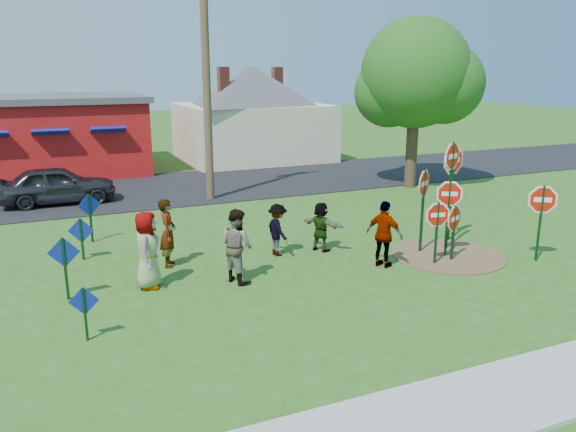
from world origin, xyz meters
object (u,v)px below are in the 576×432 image
stop_sign_c (449,201)px  person_b (168,233)px  stop_sign_b (451,168)px  stop_sign_a (437,220)px  person_a (147,250)px  leafy_tree (418,79)px  stop_sign_d (453,169)px  utility_pole (206,64)px  suv (57,185)px

stop_sign_c → person_b: size_ratio=1.25×
stop_sign_b → person_b: stop_sign_b is taller
stop_sign_a → stop_sign_c: size_ratio=0.80×
person_a → leafy_tree: leafy_tree is taller
stop_sign_d → utility_pole: 10.43m
stop_sign_c → stop_sign_a: bearing=-119.7°
person_b → stop_sign_c: bearing=-89.4°
stop_sign_d → leafy_tree: size_ratio=0.42×
stop_sign_c → stop_sign_d: stop_sign_d is taller
stop_sign_c → stop_sign_d: size_ratio=0.74×
person_b → suv: (-2.50, 8.90, -0.15)m
person_b → suv: person_b is taller
stop_sign_c → utility_pole: utility_pole is taller
stop_sign_d → utility_pole: (-5.22, 8.48, 3.10)m
stop_sign_d → utility_pole: size_ratio=0.31×
stop_sign_a → suv: (-9.22, 11.69, -0.48)m
stop_sign_b → person_b: 8.22m
stop_sign_a → utility_pole: bearing=120.7°
stop_sign_b → leafy_tree: size_ratio=0.45×
stop_sign_a → leafy_tree: size_ratio=0.25×
stop_sign_a → suv: bearing=140.0°
stop_sign_b → stop_sign_c: (-0.45, -0.53, -0.83)m
stop_sign_a → person_a: bearing=-179.1°
stop_sign_a → stop_sign_d: stop_sign_d is taller
stop_sign_b → person_a: size_ratio=1.74×
stop_sign_a → person_a: size_ratio=0.97×
stop_sign_a → stop_sign_d: size_ratio=0.60×
stop_sign_d → person_a: bearing=168.0°
stop_sign_b → stop_sign_c: size_ratio=1.44×
utility_pole → leafy_tree: 9.22m
stop_sign_a → leafy_tree: leafy_tree is taller
person_a → stop_sign_a: bearing=-80.2°
person_a → suv: 10.40m
stop_sign_b → person_b: (-7.87, 1.84, -1.52)m
person_a → stop_sign_d: bearing=-68.4°
person_b → leafy_tree: size_ratio=0.25×
stop_sign_c → stop_sign_b: bearing=79.3°
stop_sign_a → stop_sign_d: 2.57m
stop_sign_c → suv: size_ratio=0.53×
stop_sign_b → person_a: stop_sign_b is taller
stop_sign_a → person_a: (-7.51, 1.43, -0.30)m
leafy_tree → person_a: bearing=-150.3°
stop_sign_c → leafy_tree: bearing=89.1°
stop_sign_a → stop_sign_c: stop_sign_c is taller
stop_sign_a → stop_sign_b: stop_sign_b is taller
stop_sign_d → suv: stop_sign_d is taller
person_a → leafy_tree: bearing=-39.8°
stop_sign_d → utility_pole: bearing=108.6°
stop_sign_c → stop_sign_d: (1.05, 1.18, 0.65)m
stop_sign_b → person_a: (-8.65, 0.48, -1.49)m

